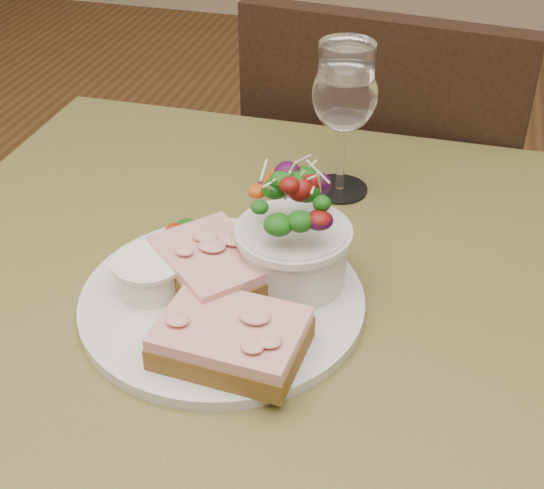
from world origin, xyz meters
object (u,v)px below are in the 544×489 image
(cafe_table, at_px, (253,368))
(wine_glass, at_px, (345,98))
(sandwich_front, at_px, (231,338))
(ramekin, at_px, (150,273))
(sandwich_back, at_px, (213,265))
(salad_bowl, at_px, (293,230))
(chair_far, at_px, (381,293))
(dinner_plate, at_px, (222,301))

(cafe_table, distance_m, wine_glass, 0.32)
(sandwich_front, xyz_separation_m, ramekin, (-0.11, 0.07, 0.00))
(ramekin, xyz_separation_m, wine_glass, (0.14, 0.26, 0.09))
(sandwich_back, xyz_separation_m, salad_bowl, (0.07, 0.03, 0.03))
(salad_bowl, bearing_deg, sandwich_back, -156.98)
(chair_far, xyz_separation_m, sandwich_front, (-0.07, -0.71, 0.49))
(wine_glass, bearing_deg, salad_bowl, -92.64)
(sandwich_front, relative_size, salad_bowl, 1.06)
(sandwich_front, height_order, ramekin, ramekin)
(dinner_plate, xyz_separation_m, sandwich_front, (0.03, -0.07, 0.02))
(sandwich_back, height_order, ramekin, sandwich_back)
(sandwich_front, bearing_deg, dinner_plate, 119.07)
(sandwich_front, relative_size, sandwich_back, 0.90)
(dinner_plate, relative_size, sandwich_back, 1.90)
(sandwich_back, xyz_separation_m, wine_glass, (0.08, 0.23, 0.09))
(chair_far, relative_size, ramekin, 13.20)
(sandwich_front, bearing_deg, ramekin, 152.21)
(chair_far, bearing_deg, sandwich_front, 91.19)
(salad_bowl, xyz_separation_m, wine_glass, (0.01, 0.20, 0.05))
(chair_far, relative_size, sandwich_front, 6.66)
(sandwich_back, bearing_deg, ramekin, -116.80)
(cafe_table, bearing_deg, chair_far, 82.70)
(sandwich_front, relative_size, wine_glass, 0.77)
(sandwich_back, bearing_deg, wine_glass, 112.80)
(sandwich_back, bearing_deg, chair_far, 121.69)
(sandwich_front, relative_size, ramekin, 1.98)
(sandwich_back, bearing_deg, dinner_plate, -7.49)
(cafe_table, height_order, dinner_plate, dinner_plate)
(sandwich_front, distance_m, ramekin, 0.13)
(cafe_table, relative_size, chair_far, 0.89)
(cafe_table, xyz_separation_m, sandwich_front, (0.01, -0.10, 0.13))
(wine_glass, bearing_deg, sandwich_back, -109.52)
(ramekin, relative_size, salad_bowl, 0.54)
(cafe_table, relative_size, dinner_plate, 2.82)
(cafe_table, xyz_separation_m, wine_glass, (0.05, 0.23, 0.22))
(ramekin, distance_m, salad_bowl, 0.15)
(salad_bowl, bearing_deg, ramekin, -157.93)
(chair_far, xyz_separation_m, sandwich_back, (-0.12, -0.62, 0.49))
(cafe_table, height_order, sandwich_back, sandwich_back)
(cafe_table, xyz_separation_m, chair_far, (0.08, 0.62, -0.36))
(wine_glass, bearing_deg, ramekin, -118.98)
(salad_bowl, relative_size, wine_glass, 0.73)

